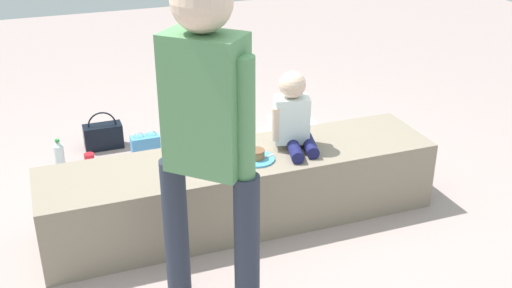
{
  "coord_description": "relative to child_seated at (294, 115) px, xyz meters",
  "views": [
    {
      "loc": [
        -1.07,
        -3.11,
        2.07
      ],
      "look_at": [
        -0.04,
        -0.37,
        0.69
      ],
      "focal_mm": 43.14,
      "sensor_mm": 36.0,
      "label": 1
    }
  ],
  "objects": [
    {
      "name": "gift_bag",
      "position": [
        -0.77,
        0.8,
        -0.5
      ],
      "size": [
        0.2,
        0.1,
        0.34
      ],
      "color": "#4C99E0",
      "rests_on": "ground_plane"
    },
    {
      "name": "adult_standing",
      "position": [
        -0.75,
        -0.76,
        0.36
      ],
      "size": [
        0.39,
        0.39,
        1.68
      ],
      "color": "#293040",
      "rests_on": "ground_plane"
    },
    {
      "name": "ground_plane",
      "position": [
        -0.34,
        -0.0,
        -0.65
      ],
      "size": [
        12.0,
        12.0,
        0.0
      ],
      "primitive_type": "plane",
      "color": "#A8938F"
    },
    {
      "name": "child_seated",
      "position": [
        0.0,
        0.0,
        0.0
      ],
      "size": [
        0.29,
        0.34,
        0.48
      ],
      "color": "#171A50",
      "rests_on": "concrete_ledge"
    },
    {
      "name": "water_bottle_near_gift",
      "position": [
        -1.18,
        0.72,
        -0.57
      ],
      "size": [
        0.06,
        0.06,
        0.18
      ],
      "color": "silver",
      "rests_on": "ground_plane"
    },
    {
      "name": "party_cup_red",
      "position": [
        -1.14,
        1.05,
        -0.6
      ],
      "size": [
        0.07,
        0.07,
        0.11
      ],
      "primitive_type": "cylinder",
      "color": "red",
      "rests_on": "ground_plane"
    },
    {
      "name": "railing_post",
      "position": [
        -0.29,
        1.23,
        -0.23
      ],
      "size": [
        0.36,
        0.36,
        1.13
      ],
      "color": "black",
      "rests_on": "ground_plane"
    },
    {
      "name": "concrete_ledge",
      "position": [
        -0.34,
        -0.0,
        -0.43
      ],
      "size": [
        2.39,
        0.56,
        0.44
      ],
      "primitive_type": "cube",
      "color": "gray",
      "rests_on": "ground_plane"
    },
    {
      "name": "cake_plate",
      "position": [
        -0.27,
        -0.08,
        -0.19
      ],
      "size": [
        0.22,
        0.22,
        0.06
      ],
      "color": "#4CA5D8",
      "rests_on": "concrete_ledge"
    },
    {
      "name": "cake_box_white",
      "position": [
        0.5,
        1.11,
        -0.6
      ],
      "size": [
        0.35,
        0.35,
        0.11
      ],
      "primitive_type": "cube",
      "rotation": [
        0.0,
        0.0,
        -0.04
      ],
      "color": "white",
      "rests_on": "ground_plane"
    },
    {
      "name": "handbag_black_leather",
      "position": [
        -1.0,
        1.35,
        -0.55
      ],
      "size": [
        0.29,
        0.14,
        0.3
      ],
      "color": "black",
      "rests_on": "ground_plane"
    },
    {
      "name": "water_bottle_far_side",
      "position": [
        -1.35,
        1.11,
        -0.55
      ],
      "size": [
        0.07,
        0.07,
        0.23
      ],
      "color": "silver",
      "rests_on": "ground_plane"
    }
  ]
}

